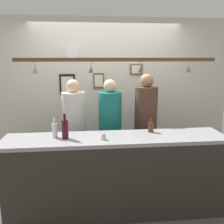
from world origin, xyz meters
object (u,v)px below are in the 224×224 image
person_left_white_patterned_shirt (74,124)px  picture_frame_upper_small (136,69)px  picture_frame_crest (99,81)px  wall_clock (72,53)px  cupcake (103,137)px  person_middle_teal_shirt (110,123)px  bottle_beer_brown_stubby (151,127)px  person_right_brown_shirt (146,119)px  bottle_wine_dark_red (65,129)px  picture_frame_caricature (67,84)px  bottle_soda_clear (55,130)px

person_left_white_patterned_shirt → picture_frame_upper_small: picture_frame_upper_small is taller
person_left_white_patterned_shirt → picture_frame_crest: (0.40, 0.69, 0.57)m
wall_clock → cupcake: bearing=-75.1°
person_middle_teal_shirt → bottle_beer_brown_stubby: person_middle_teal_shirt is taller
person_middle_teal_shirt → wall_clock: size_ratio=7.44×
person_right_brown_shirt → wall_clock: size_ratio=7.78×
bottle_wine_dark_red → wall_clock: 1.66m
bottle_beer_brown_stubby → person_middle_teal_shirt: bearing=129.2°
cupcake → picture_frame_upper_small: size_ratio=0.35×
wall_clock → bottle_wine_dark_red: bearing=-92.0°
person_left_white_patterned_shirt → picture_frame_caricature: picture_frame_caricature is taller
bottle_beer_brown_stubby → picture_frame_caricature: bearing=131.8°
bottle_beer_brown_stubby → picture_frame_upper_small: 1.42m
bottle_wine_dark_red → wall_clock: (0.05, 1.40, 0.90)m
cupcake → wall_clock: wall_clock is taller
person_left_white_patterned_shirt → person_right_brown_shirt: 1.07m
person_right_brown_shirt → picture_frame_crest: person_right_brown_shirt is taller
person_middle_teal_shirt → wall_clock: (-0.56, 0.68, 1.04)m
person_right_brown_shirt → person_left_white_patterned_shirt: bearing=180.0°
person_right_brown_shirt → bottle_wine_dark_red: 1.35m
cupcake → picture_frame_crest: (0.03, 1.49, 0.51)m
picture_frame_upper_small → wall_clock: bearing=-179.7°
bottle_wine_dark_red → picture_frame_upper_small: (1.13, 1.40, 0.62)m
picture_frame_caricature → wall_clock: size_ratio=1.55×
bottle_soda_clear → bottle_beer_brown_stubby: bottle_soda_clear is taller
bottle_wine_dark_red → person_left_white_patterned_shirt: bearing=84.2°
person_middle_teal_shirt → person_left_white_patterned_shirt: bearing=180.0°
person_middle_teal_shirt → bottle_beer_brown_stubby: size_ratio=9.09×
picture_frame_crest → picture_frame_upper_small: bearing=0.0°
bottle_beer_brown_stubby → picture_frame_caricature: size_ratio=0.53×
bottle_soda_clear → wall_clock: size_ratio=1.05×
picture_frame_upper_small → cupcake: bearing=-114.7°
person_left_white_patterned_shirt → bottle_soda_clear: (-0.20, -0.66, 0.11)m
person_middle_teal_shirt → picture_frame_upper_small: bearing=53.0°
person_middle_teal_shirt → person_right_brown_shirt: 0.54m
person_middle_teal_shirt → cupcake: person_middle_teal_shirt is taller
bottle_wine_dark_red → picture_frame_crest: bearing=71.3°
bottle_wine_dark_red → wall_clock: wall_clock is taller
bottle_beer_brown_stubby → person_right_brown_shirt: bearing=82.8°
wall_clock → person_middle_teal_shirt: bearing=-50.7°
picture_frame_caricature → picture_frame_crest: picture_frame_crest is taller
person_right_brown_shirt → picture_frame_crest: size_ratio=6.59×
picture_frame_upper_small → bottle_soda_clear: bearing=-132.8°
picture_frame_upper_small → picture_frame_crest: size_ratio=0.85×
bottle_wine_dark_red → bottle_soda_clear: size_ratio=1.30×
person_middle_teal_shirt → picture_frame_caricature: 1.09m
picture_frame_crest → wall_clock: 0.63m
person_right_brown_shirt → bottle_beer_brown_stubby: size_ratio=9.51×
bottle_wine_dark_red → picture_frame_upper_small: bearing=51.2°
bottle_wine_dark_red → person_right_brown_shirt: bearing=32.0°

